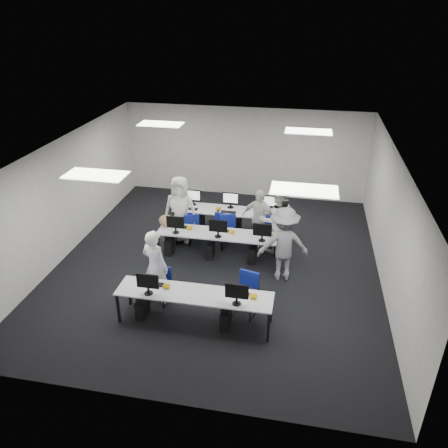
% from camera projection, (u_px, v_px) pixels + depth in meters
% --- Properties ---
extents(room, '(9.00, 9.02, 3.00)m').
position_uv_depth(room, '(218.00, 209.00, 10.56)').
color(room, black).
rests_on(room, ground).
extents(ceiling_panels, '(5.20, 4.60, 0.02)m').
position_uv_depth(ceiling_panels, '(217.00, 150.00, 9.88)').
color(ceiling_panels, white).
rests_on(ceiling_panels, room).
extents(desk_front, '(3.20, 0.70, 0.73)m').
position_uv_depth(desk_front, '(194.00, 295.00, 8.84)').
color(desk_front, white).
rests_on(desk_front, ground).
extents(desk_mid, '(3.20, 0.70, 0.73)m').
position_uv_depth(desk_mid, '(220.00, 235.00, 11.11)').
color(desk_mid, white).
rests_on(desk_mid, ground).
extents(desk_back, '(3.20, 0.70, 0.73)m').
position_uv_depth(desk_back, '(229.00, 212.00, 12.33)').
color(desk_back, white).
rests_on(desk_back, ground).
extents(equipment_front, '(2.51, 0.41, 1.19)m').
position_uv_depth(equipment_front, '(186.00, 307.00, 9.00)').
color(equipment_front, '#0B2795').
rests_on(equipment_front, desk_front).
extents(equipment_mid, '(2.91, 0.41, 1.19)m').
position_uv_depth(equipment_mid, '(212.00, 246.00, 11.27)').
color(equipment_mid, white).
rests_on(equipment_mid, desk_mid).
extents(equipment_back, '(2.91, 0.41, 1.19)m').
position_uv_depth(equipment_back, '(236.00, 222.00, 12.46)').
color(equipment_back, white).
rests_on(equipment_back, desk_back).
extents(chair_0, '(0.49, 0.52, 0.83)m').
position_uv_depth(chair_0, '(161.00, 291.00, 9.66)').
color(chair_0, navy).
rests_on(chair_0, ground).
extents(chair_1, '(0.57, 0.60, 0.94)m').
position_uv_depth(chair_1, '(245.00, 301.00, 9.28)').
color(chair_1, navy).
rests_on(chair_1, ground).
extents(chair_2, '(0.44, 0.47, 0.84)m').
position_uv_depth(chair_2, '(184.00, 234.00, 12.03)').
color(chair_2, navy).
rests_on(chair_2, ground).
extents(chair_3, '(0.54, 0.57, 0.89)m').
position_uv_depth(chair_3, '(219.00, 236.00, 11.89)').
color(chair_3, navy).
rests_on(chair_3, ground).
extents(chair_4, '(0.56, 0.59, 0.93)m').
position_uv_depth(chair_4, '(270.00, 241.00, 11.63)').
color(chair_4, navy).
rests_on(chair_4, ground).
extents(chair_5, '(0.57, 0.59, 0.88)m').
position_uv_depth(chair_5, '(192.00, 232.00, 12.12)').
color(chair_5, navy).
rests_on(chair_5, ground).
extents(chair_6, '(0.58, 0.61, 0.92)m').
position_uv_depth(chair_6, '(227.00, 232.00, 12.08)').
color(chair_6, navy).
rests_on(chair_6, ground).
extents(chair_7, '(0.52, 0.55, 0.84)m').
position_uv_depth(chair_7, '(266.00, 236.00, 11.94)').
color(chair_7, navy).
rests_on(chair_7, ground).
extents(handbag, '(0.43, 0.32, 0.32)m').
position_uv_depth(handbag, '(166.00, 220.00, 11.38)').
color(handbag, '#A47B55').
rests_on(handbag, desk_mid).
extents(student_0, '(0.75, 0.61, 1.75)m').
position_uv_depth(student_0, '(155.00, 267.00, 9.42)').
color(student_0, silver).
rests_on(student_0, ground).
extents(student_1, '(1.08, 0.97, 1.84)m').
position_uv_depth(student_1, '(277.00, 220.00, 11.33)').
color(student_1, silver).
rests_on(student_1, ground).
extents(student_2, '(0.93, 0.62, 1.87)m').
position_uv_depth(student_2, '(180.00, 210.00, 11.86)').
color(student_2, silver).
rests_on(student_2, ground).
extents(student_3, '(1.04, 0.67, 1.64)m').
position_uv_depth(student_3, '(259.00, 218.00, 11.65)').
color(student_3, silver).
rests_on(student_3, ground).
extents(photographer, '(1.32, 0.93, 1.86)m').
position_uv_depth(photographer, '(284.00, 244.00, 10.19)').
color(photographer, gray).
rests_on(photographer, ground).
extents(dslr_camera, '(0.17, 0.21, 0.10)m').
position_uv_depth(dslr_camera, '(285.00, 202.00, 9.90)').
color(dslr_camera, black).
rests_on(dslr_camera, photographer).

